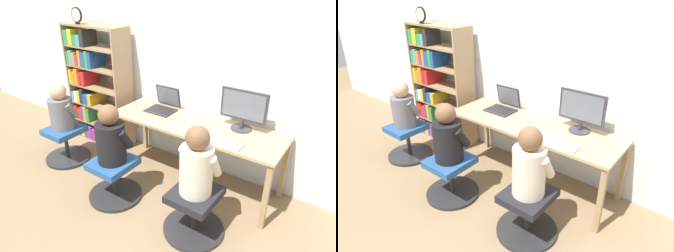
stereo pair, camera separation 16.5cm
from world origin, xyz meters
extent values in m
plane|color=#846B4C|center=(0.00, 0.00, 0.00)|extent=(14.00, 14.00, 0.00)
cube|color=silver|center=(0.00, 0.71, 1.30)|extent=(10.00, 0.05, 2.60)
cube|color=tan|center=(0.00, 0.32, 0.73)|extent=(1.95, 0.64, 0.03)
cube|color=#9C7D56|center=(-0.93, 0.04, 0.36)|extent=(0.05, 0.05, 0.71)
cube|color=#9C7D56|center=(0.93, 0.04, 0.36)|extent=(0.05, 0.05, 0.71)
cube|color=#9C7D56|center=(-0.93, 0.60, 0.36)|extent=(0.05, 0.05, 0.71)
cube|color=#9C7D56|center=(0.93, 0.60, 0.36)|extent=(0.05, 0.05, 0.71)
cylinder|color=#333338|center=(0.47, 0.48, 0.75)|extent=(0.22, 0.22, 0.01)
cylinder|color=#333338|center=(0.47, 0.48, 0.80)|extent=(0.04, 0.04, 0.09)
cube|color=#333338|center=(0.47, 0.48, 1.01)|extent=(0.49, 0.02, 0.32)
cube|color=slate|center=(0.47, 0.47, 1.01)|extent=(0.44, 0.01, 0.27)
cube|color=#2D2D30|center=(-0.50, 0.38, 0.75)|extent=(0.33, 0.26, 0.02)
cube|color=black|center=(-0.50, 0.38, 0.76)|extent=(0.29, 0.20, 0.00)
cube|color=#2D2D30|center=(-0.50, 0.54, 0.89)|extent=(0.33, 0.06, 0.25)
cube|color=slate|center=(-0.50, 0.53, 0.89)|extent=(0.29, 0.05, 0.21)
cube|color=#B2B2B7|center=(0.44, 0.09, 0.75)|extent=(0.40, 0.14, 0.02)
cube|color=#97979C|center=(0.44, 0.09, 0.77)|extent=(0.37, 0.11, 0.00)
ellipsoid|color=black|center=(0.17, 0.08, 0.76)|extent=(0.06, 0.10, 0.04)
cylinder|color=#262628|center=(0.42, -0.36, 0.02)|extent=(0.57, 0.57, 0.04)
cylinder|color=#262628|center=(0.42, -0.36, 0.21)|extent=(0.05, 0.05, 0.35)
cube|color=black|center=(0.42, -0.36, 0.42)|extent=(0.40, 0.45, 0.07)
cylinder|color=#262628|center=(-0.53, -0.42, 0.02)|extent=(0.57, 0.57, 0.04)
cylinder|color=#262628|center=(-0.53, -0.42, 0.21)|extent=(0.05, 0.05, 0.35)
cube|color=#234C84|center=(-0.53, -0.42, 0.42)|extent=(0.40, 0.45, 0.07)
cylinder|color=beige|center=(0.42, -0.36, 0.68)|extent=(0.29, 0.29, 0.45)
sphere|color=brown|center=(0.42, -0.36, 0.99)|extent=(0.21, 0.21, 0.21)
cylinder|color=beige|center=(0.29, -0.30, 0.74)|extent=(0.08, 0.20, 0.25)
cylinder|color=beige|center=(0.56, -0.30, 0.74)|extent=(0.08, 0.20, 0.25)
cylinder|color=black|center=(-0.53, -0.42, 0.67)|extent=(0.30, 0.30, 0.43)
sphere|color=brown|center=(-0.53, -0.42, 0.97)|extent=(0.21, 0.21, 0.21)
cylinder|color=black|center=(-0.68, -0.36, 0.73)|extent=(0.08, 0.19, 0.24)
cylinder|color=black|center=(-0.39, -0.36, 0.73)|extent=(0.08, 0.19, 0.24)
cube|color=#997A56|center=(-2.06, 0.45, 0.82)|extent=(0.02, 0.34, 1.64)
cube|color=#997A56|center=(-1.14, 0.45, 0.82)|extent=(0.02, 0.34, 1.64)
cube|color=#997A56|center=(-1.60, 0.45, 0.01)|extent=(0.90, 0.32, 0.02)
cube|color=#997A56|center=(-1.60, 0.45, 0.28)|extent=(0.90, 0.32, 0.02)
cube|color=#997A56|center=(-1.60, 0.45, 0.55)|extent=(0.90, 0.32, 0.02)
cube|color=#997A56|center=(-1.60, 0.45, 0.82)|extent=(0.90, 0.32, 0.02)
cube|color=#997A56|center=(-1.60, 0.45, 1.09)|extent=(0.90, 0.32, 0.02)
cube|color=#997A56|center=(-1.60, 0.45, 1.36)|extent=(0.90, 0.32, 0.02)
cube|color=#997A56|center=(-1.60, 0.45, 1.63)|extent=(0.90, 0.32, 0.02)
cube|color=red|center=(-2.01, 0.39, 0.13)|extent=(0.06, 0.20, 0.21)
cube|color=#8C338C|center=(-1.95, 0.38, 0.12)|extent=(0.04, 0.19, 0.20)
cube|color=gold|center=(-1.89, 0.39, 0.11)|extent=(0.07, 0.20, 0.18)
cube|color=#1E4C9E|center=(-1.83, 0.41, 0.12)|extent=(0.04, 0.25, 0.19)
cube|color=#8C338C|center=(-1.76, 0.42, 0.12)|extent=(0.09, 0.26, 0.19)
cube|color=#8C338C|center=(-1.67, 0.43, 0.11)|extent=(0.08, 0.28, 0.16)
cube|color=silver|center=(-1.60, 0.42, 0.11)|extent=(0.06, 0.26, 0.16)
cube|color=red|center=(-2.01, 0.42, 0.39)|extent=(0.06, 0.26, 0.19)
cube|color=red|center=(-1.93, 0.42, 0.38)|extent=(0.09, 0.27, 0.17)
cube|color=#1E4C9E|center=(-1.86, 0.42, 0.40)|extent=(0.04, 0.26, 0.21)
cube|color=orange|center=(-1.81, 0.39, 0.41)|extent=(0.06, 0.20, 0.22)
cube|color=#2D8C47|center=(-1.75, 0.40, 0.39)|extent=(0.05, 0.22, 0.19)
cube|color=teal|center=(-2.02, 0.42, 0.63)|extent=(0.04, 0.25, 0.14)
cube|color=silver|center=(-1.96, 0.43, 0.64)|extent=(0.07, 0.28, 0.15)
cube|color=gold|center=(-1.90, 0.42, 0.65)|extent=(0.05, 0.26, 0.17)
cube|color=#262628|center=(-1.84, 0.43, 0.67)|extent=(0.06, 0.28, 0.20)
cube|color=#1E4C9E|center=(-1.76, 0.40, 0.64)|extent=(0.09, 0.22, 0.14)
cube|color=gold|center=(-1.68, 0.43, 0.64)|extent=(0.06, 0.29, 0.16)
cube|color=gold|center=(-2.02, 0.40, 0.93)|extent=(0.05, 0.21, 0.19)
cube|color=orange|center=(-1.96, 0.39, 0.91)|extent=(0.05, 0.20, 0.16)
cube|color=orange|center=(-1.90, 0.43, 0.94)|extent=(0.07, 0.28, 0.22)
cube|color=red|center=(-1.84, 0.38, 0.92)|extent=(0.05, 0.19, 0.18)
cube|color=red|center=(-1.76, 0.43, 0.93)|extent=(0.07, 0.27, 0.20)
cube|color=#2D8C47|center=(-2.02, 0.41, 1.19)|extent=(0.04, 0.23, 0.17)
cube|color=teal|center=(-1.96, 0.39, 1.20)|extent=(0.07, 0.20, 0.19)
cube|color=orange|center=(-1.90, 0.41, 1.19)|extent=(0.05, 0.24, 0.17)
cube|color=#8C338C|center=(-1.84, 0.39, 1.18)|extent=(0.05, 0.20, 0.15)
cube|color=orange|center=(-1.78, 0.39, 1.21)|extent=(0.05, 0.21, 0.21)
cube|color=#1E4C9E|center=(-1.71, 0.38, 1.20)|extent=(0.07, 0.19, 0.19)
cube|color=#2D8C47|center=(-1.64, 0.40, 1.21)|extent=(0.06, 0.21, 0.22)
cube|color=#1E4C9E|center=(-1.58, 0.42, 1.21)|extent=(0.05, 0.27, 0.21)
cube|color=#2D8C47|center=(-2.00, 0.43, 1.46)|extent=(0.08, 0.27, 0.18)
cube|color=gold|center=(-1.91, 0.42, 1.47)|extent=(0.08, 0.27, 0.20)
cube|color=#2D8C47|center=(-1.83, 0.39, 1.44)|extent=(0.07, 0.20, 0.14)
cube|color=teal|center=(-1.76, 0.43, 1.44)|extent=(0.07, 0.28, 0.14)
cube|color=#262628|center=(-1.69, 0.41, 1.47)|extent=(0.07, 0.25, 0.21)
cube|color=black|center=(-1.77, 0.34, 1.65)|extent=(0.06, 0.03, 0.02)
cylinder|color=black|center=(-1.77, 0.34, 1.75)|extent=(0.19, 0.02, 0.19)
cylinder|color=silver|center=(-1.77, 0.33, 1.75)|extent=(0.16, 0.00, 0.16)
cylinder|color=#262628|center=(-1.59, -0.22, 0.02)|extent=(0.57, 0.57, 0.04)
cylinder|color=#262628|center=(-1.59, -0.22, 0.21)|extent=(0.05, 0.05, 0.35)
cube|color=#234C84|center=(-1.59, -0.22, 0.42)|extent=(0.40, 0.45, 0.07)
cylinder|color=slate|center=(-1.59, -0.22, 0.65)|extent=(0.29, 0.29, 0.39)
sphere|color=tan|center=(-1.59, -0.22, 0.94)|extent=(0.20, 0.20, 0.20)
cylinder|color=slate|center=(-1.73, -0.16, 0.71)|extent=(0.08, 0.18, 0.23)
cylinder|color=slate|center=(-1.46, -0.16, 0.71)|extent=(0.08, 0.18, 0.23)
camera|label=1|loc=(1.46, -2.24, 2.13)|focal=32.00mm
camera|label=2|loc=(1.59, -2.14, 2.13)|focal=32.00mm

